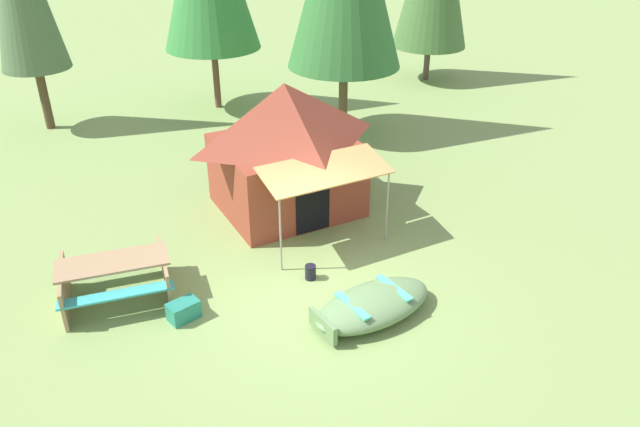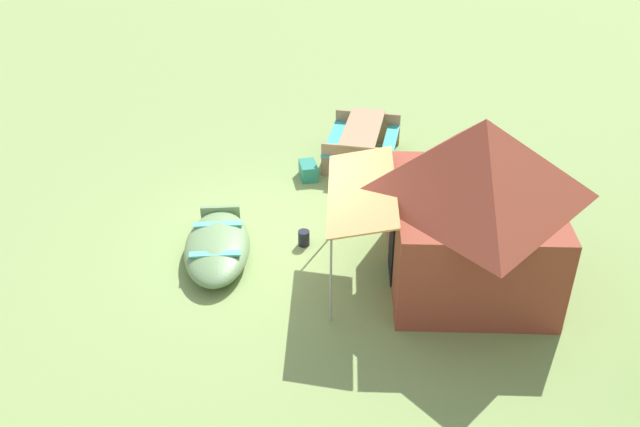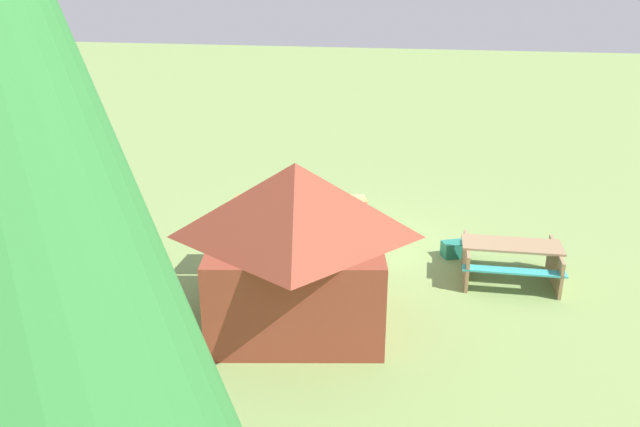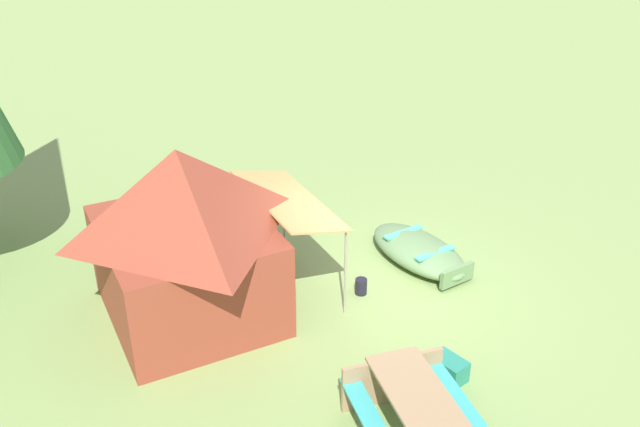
{
  "view_description": "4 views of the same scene",
  "coord_description": "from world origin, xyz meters",
  "px_view_note": "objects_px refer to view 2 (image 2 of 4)",
  "views": [
    {
      "loc": [
        -2.59,
        -8.6,
        6.56
      ],
      "look_at": [
        0.35,
        0.84,
        1.1
      ],
      "focal_mm": 34.52,
      "sensor_mm": 36.0,
      "label": 1
    },
    {
      "loc": [
        9.92,
        2.94,
        7.15
      ],
      "look_at": [
        0.71,
        0.86,
        1.14
      ],
      "focal_mm": 39.43,
      "sensor_mm": 36.0,
      "label": 2
    },
    {
      "loc": [
        -1.89,
        12.65,
        5.65
      ],
      "look_at": [
        0.32,
        1.23,
        1.26
      ],
      "focal_mm": 35.92,
      "sensor_mm": 36.0,
      "label": 3
    },
    {
      "loc": [
        -9.22,
        3.88,
        6.7
      ],
      "look_at": [
        0.84,
        0.9,
        1.2
      ],
      "focal_mm": 39.03,
      "sensor_mm": 36.0,
      "label": 4
    }
  ],
  "objects_px": {
    "beached_rowboat": "(217,246)",
    "cooler_box": "(308,171)",
    "picnic_table": "(362,139)",
    "fuel_can": "(304,238)",
    "canvas_cabin_tent": "(475,200)"
  },
  "relations": [
    {
      "from": "picnic_table",
      "to": "fuel_can",
      "type": "bearing_deg",
      "value": -7.46
    },
    {
      "from": "picnic_table",
      "to": "cooler_box",
      "type": "xyz_separation_m",
      "value": [
        1.04,
        -0.93,
        -0.32
      ]
    },
    {
      "from": "canvas_cabin_tent",
      "to": "fuel_can",
      "type": "relative_size",
      "value": 14.48
    },
    {
      "from": "beached_rowboat",
      "to": "picnic_table",
      "type": "distance_m",
      "value": 4.48
    },
    {
      "from": "fuel_can",
      "to": "canvas_cabin_tent",
      "type": "bearing_deg",
      "value": 83.95
    },
    {
      "from": "beached_rowboat",
      "to": "picnic_table",
      "type": "relative_size",
      "value": 1.28
    },
    {
      "from": "canvas_cabin_tent",
      "to": "picnic_table",
      "type": "height_order",
      "value": "canvas_cabin_tent"
    },
    {
      "from": "cooler_box",
      "to": "fuel_can",
      "type": "height_order",
      "value": "cooler_box"
    },
    {
      "from": "beached_rowboat",
      "to": "fuel_can",
      "type": "relative_size",
      "value": 8.7
    },
    {
      "from": "canvas_cabin_tent",
      "to": "picnic_table",
      "type": "relative_size",
      "value": 2.12
    },
    {
      "from": "canvas_cabin_tent",
      "to": "picnic_table",
      "type": "distance_m",
      "value": 4.51
    },
    {
      "from": "picnic_table",
      "to": "fuel_can",
      "type": "distance_m",
      "value": 3.45
    },
    {
      "from": "fuel_can",
      "to": "beached_rowboat",
      "type": "bearing_deg",
      "value": -63.09
    },
    {
      "from": "beached_rowboat",
      "to": "cooler_box",
      "type": "bearing_deg",
      "value": 164.11
    },
    {
      "from": "beached_rowboat",
      "to": "cooler_box",
      "type": "height_order",
      "value": "beached_rowboat"
    }
  ]
}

